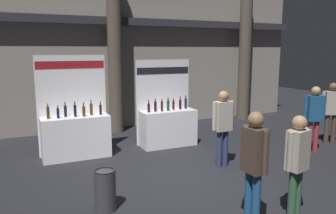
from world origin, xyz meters
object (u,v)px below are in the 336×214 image
at_px(visitor_2, 314,113).
at_px(visitor_0, 297,159).
at_px(exhibitor_booth_0, 76,132).
at_px(visitor_5, 254,159).
at_px(visitor_6, 223,122).
at_px(trash_bin, 105,190).
at_px(visitor_1, 332,108).
at_px(exhibitor_booth_1, 167,124).

bearing_deg(visitor_2, visitor_0, 56.18).
height_order(exhibitor_booth_0, visitor_2, exhibitor_booth_0).
height_order(visitor_5, visitor_6, visitor_5).
relative_size(visitor_5, visitor_6, 1.01).
distance_m(trash_bin, visitor_2, 5.72).
height_order(visitor_0, visitor_6, visitor_6).
bearing_deg(visitor_5, visitor_0, -99.36).
height_order(visitor_0, visitor_2, visitor_2).
xyz_separation_m(visitor_0, visitor_5, (-0.74, 0.10, 0.07)).
bearing_deg(visitor_5, visitor_2, -60.45).
height_order(exhibitor_booth_0, visitor_0, exhibitor_booth_0).
height_order(visitor_0, visitor_5, visitor_5).
bearing_deg(visitor_1, visitor_2, -133.58).
bearing_deg(trash_bin, visitor_0, -29.66).
distance_m(trash_bin, visitor_0, 3.05).
xyz_separation_m(visitor_1, visitor_6, (-3.81, -0.34, 0.00)).
xyz_separation_m(exhibitor_booth_0, exhibitor_booth_1, (2.46, 0.01, -0.03)).
distance_m(visitor_1, visitor_6, 3.82).
bearing_deg(visitor_5, exhibitor_booth_0, 20.52).
bearing_deg(trash_bin, visitor_6, 18.46).
bearing_deg(visitor_0, visitor_6, 68.13).
height_order(visitor_2, visitor_6, visitor_6).
height_order(visitor_0, visitor_1, visitor_1).
xyz_separation_m(exhibitor_booth_0, visitor_0, (2.55, -4.50, 0.33)).
xyz_separation_m(visitor_2, visitor_6, (-2.70, 0.06, 0.00)).
height_order(exhibitor_booth_0, exhibitor_booth_1, exhibitor_booth_0).
height_order(trash_bin, visitor_1, visitor_1).
distance_m(visitor_0, visitor_1, 4.97).
distance_m(exhibitor_booth_1, visitor_0, 4.53).
bearing_deg(exhibitor_booth_0, visitor_5, -67.60).
bearing_deg(visitor_1, exhibitor_booth_0, -167.87).
distance_m(exhibitor_booth_0, visitor_5, 4.78).
height_order(exhibitor_booth_0, visitor_6, exhibitor_booth_0).
bearing_deg(visitor_6, visitor_5, -115.08).
height_order(exhibitor_booth_0, visitor_1, exhibitor_booth_0).
height_order(exhibitor_booth_1, visitor_5, exhibitor_booth_1).
relative_size(visitor_1, visitor_2, 1.01).
distance_m(exhibitor_booth_1, visitor_6, 2.15).
height_order(exhibitor_booth_1, visitor_0, exhibitor_booth_1).
relative_size(trash_bin, visitor_1, 0.40).
distance_m(trash_bin, visitor_1, 6.87).
bearing_deg(visitor_1, visitor_6, -148.39).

